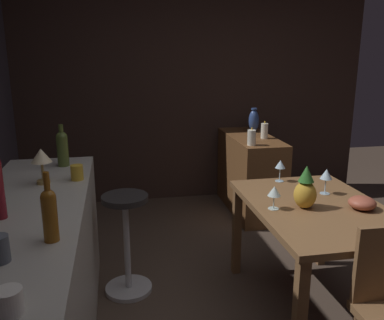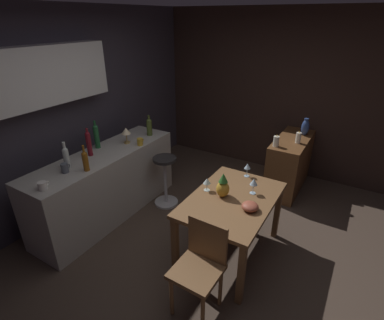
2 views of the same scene
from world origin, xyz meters
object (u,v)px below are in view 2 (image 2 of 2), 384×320
at_px(sideboard_cabinet, 289,164).
at_px(bar_stool, 165,180).
at_px(chair_near_window, 200,264).
at_px(cup_white, 43,186).
at_px(pillar_candle_short, 298,138).
at_px(wine_glass_left, 207,181).
at_px(wine_glass_right, 247,167).
at_px(counter_lamp, 126,132).
at_px(cup_mustard, 140,142).
at_px(wine_bottle_clear, 66,156).
at_px(pillar_candle_tall, 276,141).
at_px(wine_bottle_olive, 149,126).
at_px(pineapple_centerpiece, 223,187).
at_px(fruit_bowl, 250,206).
at_px(vase_ceramic_blue, 305,127).
at_px(dining_table, 232,206).
at_px(cup_slate, 65,168).
at_px(wine_bottle_ruby, 89,143).
at_px(wine_glass_center, 254,182).
at_px(wine_bottle_green, 96,135).

relative_size(sideboard_cabinet, bar_stool, 1.51).
xyz_separation_m(chair_near_window, cup_white, (-0.29, 1.63, 0.45)).
xyz_separation_m(bar_stool, pillar_candle_short, (1.23, -1.45, 0.51)).
bearing_deg(wine_glass_left, wine_glass_right, -25.99).
height_order(counter_lamp, pillar_candle_short, counter_lamp).
relative_size(cup_white, cup_mustard, 1.08).
bearing_deg(wine_bottle_clear, sideboard_cabinet, -38.51).
bearing_deg(counter_lamp, pillar_candle_tall, -56.81).
bearing_deg(wine_glass_left, wine_bottle_olive, 62.71).
relative_size(sideboard_cabinet, cup_white, 9.10).
bearing_deg(counter_lamp, bar_stool, -70.49).
height_order(pineapple_centerpiece, fruit_bowl, pineapple_centerpiece).
height_order(pineapple_centerpiece, vase_ceramic_blue, vase_ceramic_blue).
distance_m(pillar_candle_tall, vase_ceramic_blue, 0.69).
height_order(sideboard_cabinet, cup_white, cup_white).
distance_m(chair_near_window, wine_bottle_clear, 1.90).
height_order(wine_glass_left, wine_bottle_clear, wine_bottle_clear).
bearing_deg(chair_near_window, cup_white, 100.23).
relative_size(cup_mustard, vase_ceramic_blue, 0.42).
bearing_deg(sideboard_cabinet, dining_table, 174.75).
distance_m(dining_table, fruit_bowl, 0.29).
bearing_deg(cup_mustard, wine_bottle_olive, 18.74).
bearing_deg(pineapple_centerpiece, wine_bottle_olive, 65.34).
relative_size(wine_glass_right, wine_bottle_olive, 0.55).
bearing_deg(cup_slate, dining_table, -67.35).
height_order(fruit_bowl, counter_lamp, counter_lamp).
relative_size(wine_glass_right, wine_bottle_ruby, 0.47).
bearing_deg(wine_bottle_ruby, sideboard_cabinet, -43.69).
relative_size(sideboard_cabinet, pillar_candle_short, 6.08).
xyz_separation_m(pineapple_centerpiece, cup_mustard, (0.33, 1.38, 0.09)).
relative_size(sideboard_cabinet, wine_bottle_olive, 3.73).
bearing_deg(wine_glass_left, cup_slate, 116.84).
bearing_deg(bar_stool, wine_bottle_olive, 61.54).
distance_m(wine_glass_center, vase_ceramic_blue, 1.84).
relative_size(cup_slate, pillar_candle_short, 0.62).
height_order(dining_table, wine_bottle_olive, wine_bottle_olive).
height_order(wine_bottle_olive, cup_mustard, wine_bottle_olive).
distance_m(wine_glass_center, wine_bottle_clear, 2.08).
relative_size(wine_glass_left, fruit_bowl, 0.88).
relative_size(wine_glass_left, pineapple_centerpiece, 0.54).
height_order(wine_glass_right, wine_bottle_clear, wine_bottle_clear).
relative_size(cup_mustard, counter_lamp, 0.51).
bearing_deg(sideboard_cabinet, pillar_candle_short, -144.92).
height_order(wine_glass_right, counter_lamp, counter_lamp).
distance_m(wine_bottle_olive, cup_white, 1.73).
bearing_deg(wine_bottle_olive, wine_bottle_green, 157.24).
bearing_deg(wine_glass_right, fruit_bowl, -155.86).
xyz_separation_m(wine_bottle_green, pillar_candle_short, (1.71, -2.16, -0.17)).
relative_size(bar_stool, wine_bottle_ruby, 2.07).
bearing_deg(wine_bottle_green, chair_near_window, -110.32).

